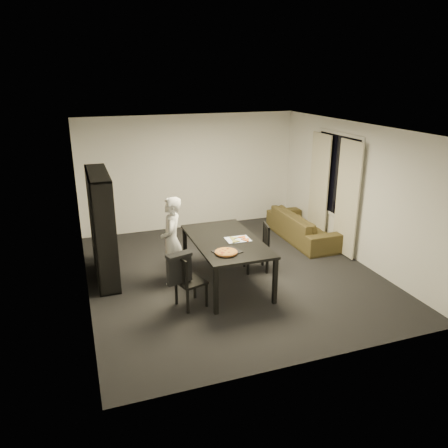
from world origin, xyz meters
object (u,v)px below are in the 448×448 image
object	(u,v)px
baking_tray	(227,252)
sofa	(303,226)
person	(172,241)
chair_left	(186,278)
bookshelf	(102,227)
pepperoni_pizza	(226,252)
dining_table	(226,244)
chair_right	(260,244)

from	to	relation	value
baking_tray	sofa	distance (m)	3.16
person	sofa	xyz separation A→B (m)	(3.13, 1.08, -0.46)
chair_left	bookshelf	bearing A→B (deg)	18.90
bookshelf	pepperoni_pizza	distance (m)	2.30
dining_table	chair_left	world-z (taller)	chair_left
chair_left	person	world-z (taller)	person
dining_table	chair_right	distance (m)	0.87
dining_table	person	xyz separation A→B (m)	(-0.85, 0.35, 0.03)
person	dining_table	bearing A→B (deg)	84.88
chair_right	pepperoni_pizza	xyz separation A→B (m)	(-0.98, -0.88, 0.33)
chair_left	baking_tray	size ratio (longest dim) A/B	2.14
chair_right	sofa	xyz separation A→B (m)	(1.51, 1.12, -0.20)
baking_tray	person	bearing A→B (deg)	128.40
person	pepperoni_pizza	bearing A→B (deg)	52.58
bookshelf	chair_right	xyz separation A→B (m)	(2.71, -0.63, -0.45)
baking_tray	pepperoni_pizza	size ratio (longest dim) A/B	1.14
baking_tray	sofa	world-z (taller)	baking_tray
dining_table	chair_right	world-z (taller)	chair_right
chair_left	chair_right	xyz separation A→B (m)	(1.62, 0.88, 0.02)
chair_right	pepperoni_pizza	bearing A→B (deg)	-37.06
bookshelf	person	size ratio (longest dim) A/B	1.24
chair_right	baking_tray	distance (m)	1.29
chair_left	pepperoni_pizza	xyz separation A→B (m)	(0.65, -0.00, 0.34)
pepperoni_pizza	sofa	distance (m)	3.23
bookshelf	sofa	xyz separation A→B (m)	(4.21, 0.49, -0.65)
chair_left	chair_right	world-z (taller)	chair_right
dining_table	person	size ratio (longest dim) A/B	1.27
pepperoni_pizza	sofa	size ratio (longest dim) A/B	0.17
sofa	baking_tray	bearing A→B (deg)	128.39
pepperoni_pizza	chair_right	bearing A→B (deg)	42.03
bookshelf	person	bearing A→B (deg)	-28.49
baking_tray	chair_left	bearing A→B (deg)	-175.25
chair_left	pepperoni_pizza	distance (m)	0.73
sofa	dining_table	bearing A→B (deg)	122.00
chair_right	sofa	world-z (taller)	chair_right
dining_table	pepperoni_pizza	distance (m)	0.61
chair_left	sofa	xyz separation A→B (m)	(3.13, 2.00, -0.19)
bookshelf	dining_table	bearing A→B (deg)	-25.95
bookshelf	dining_table	distance (m)	2.15
pepperoni_pizza	sofa	bearing A→B (deg)	38.79
person	pepperoni_pizza	size ratio (longest dim) A/B	4.36
bookshelf	baking_tray	size ratio (longest dim) A/B	4.75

